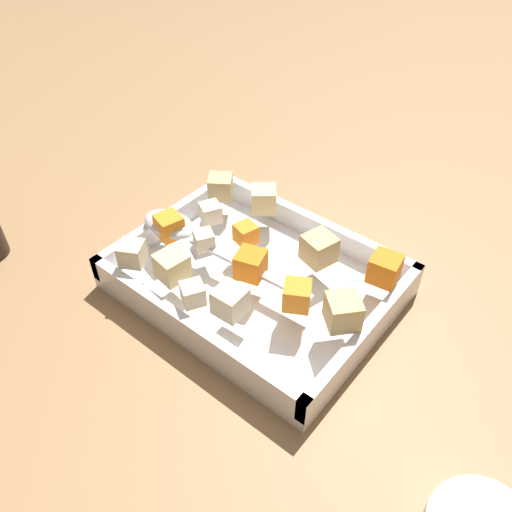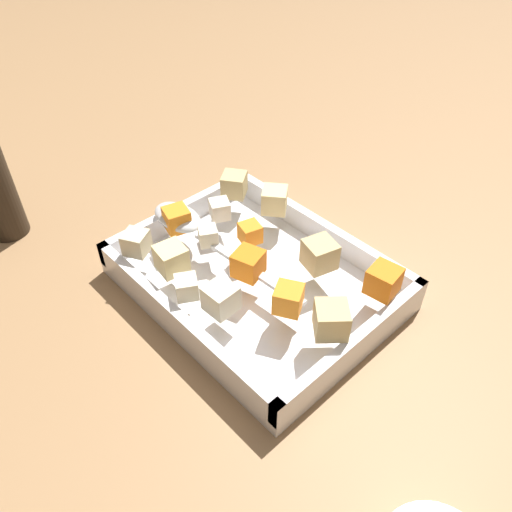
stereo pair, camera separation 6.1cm
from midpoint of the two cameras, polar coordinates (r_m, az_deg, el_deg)
name	(u,v)px [view 1 (the left image)]	position (r m, az deg, el deg)	size (l,w,h in m)	color
ground_plane	(260,280)	(0.66, -2.24, -2.79)	(4.00, 4.00, 0.00)	#936D47
baking_dish	(256,282)	(0.64, -2.73, -2.97)	(0.32, 0.24, 0.05)	silver
carrot_chunk_center	(385,269)	(0.60, 11.16, -1.51)	(0.03, 0.03, 0.03)	orange
carrot_chunk_mid_right	(169,226)	(0.66, -12.14, 3.12)	(0.03, 0.03, 0.03)	orange
carrot_chunk_far_left	(297,295)	(0.56, 1.41, -4.48)	(0.03, 0.03, 0.03)	orange
carrot_chunk_corner_sw	(251,264)	(0.59, -3.55, -1.04)	(0.03, 0.03, 0.03)	orange
carrot_chunk_near_spoon	(246,234)	(0.64, -3.87, 2.36)	(0.02, 0.02, 0.02)	orange
potato_chunk_front_center	(230,301)	(0.55, -6.03, -5.13)	(0.03, 0.03, 0.03)	beige
potato_chunk_corner_ne	(172,266)	(0.60, -12.10, -1.25)	(0.03, 0.03, 0.03)	#E0CC89
potato_chunk_corner_nw	(343,312)	(0.54, 6.37, -6.24)	(0.03, 0.03, 0.03)	tan
potato_chunk_heap_side	(220,187)	(0.72, -6.39, 7.47)	(0.03, 0.03, 0.03)	tan
potato_chunk_corner_se	(319,249)	(0.61, 4.11, 0.68)	(0.03, 0.03, 0.03)	tan
potato_chunk_back_center	(264,199)	(0.69, -1.69, 6.20)	(0.03, 0.03, 0.03)	#E0CC89
potato_chunk_rim_edge	(193,294)	(0.57, -10.01, -4.24)	(0.02, 0.02, 0.02)	beige
potato_chunk_heap_top	(132,253)	(0.63, -16.17, 0.15)	(0.03, 0.03, 0.03)	beige
parsnip_chunk_far_right	(204,240)	(0.64, -8.48, 1.63)	(0.02, 0.02, 0.02)	beige
parsnip_chunk_near_left	(211,213)	(0.68, -7.60, 4.65)	(0.02, 0.02, 0.02)	silver
serving_spoon	(177,228)	(0.66, -11.25, 2.88)	(0.25, 0.05, 0.02)	silver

